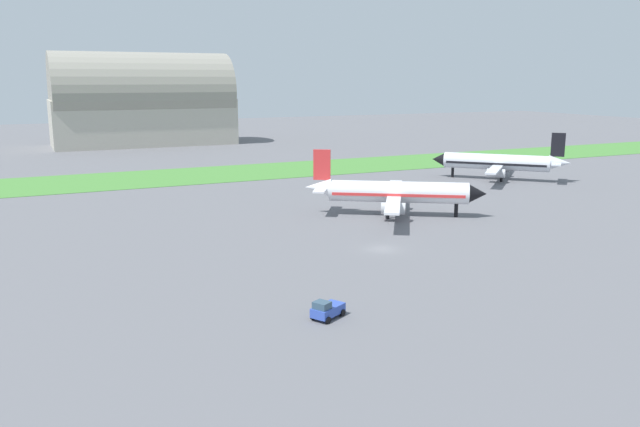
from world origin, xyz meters
TOP-DOWN VIEW (x-y plane):
  - ground_plane at (0.00, 0.00)m, footprint 600.00×600.00m
  - grass_taxiway_strip at (0.00, 79.35)m, footprint 360.00×28.00m
  - airplane_midfield_jet at (13.43, 18.54)m, footprint 27.88×27.84m
  - airplane_parked_jet_far at (56.79, 42.52)m, footprint 25.20×25.77m
  - pushback_tug_near_gate at (-18.39, -20.42)m, footprint 4.02×3.34m
  - hangar_distant at (-2.91, 161.36)m, footprint 62.14×27.47m

SIDE VIEW (x-z plane):
  - ground_plane at x=0.00m, z-range 0.00..0.00m
  - grass_taxiway_strip at x=0.00m, z-range 0.00..0.08m
  - pushback_tug_near_gate at x=-18.39m, z-range -0.06..1.89m
  - airplane_midfield_jet at x=13.43m, z-range -1.57..9.66m
  - airplane_parked_jet_far at x=56.79m, z-range -1.58..9.74m
  - hangar_distant at x=-2.91m, z-range -1.27..31.17m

